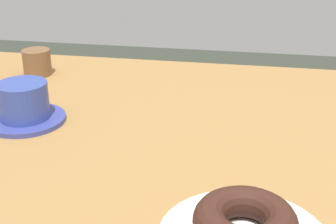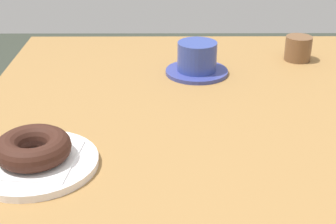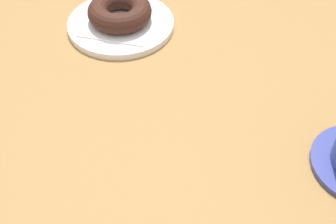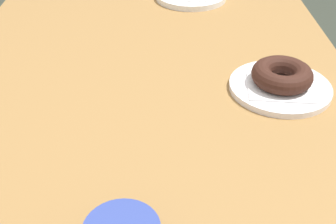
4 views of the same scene
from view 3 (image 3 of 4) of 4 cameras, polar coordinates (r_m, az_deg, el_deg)
table at (r=0.73m, az=-7.60°, el=-5.74°), size 1.27×0.82×0.71m
plate_chocolate_ring at (r=0.86m, az=-5.80°, el=10.66°), size 0.19×0.19×0.01m
napkin_chocolate_ring at (r=0.86m, az=-5.83°, el=11.06°), size 0.14×0.14×0.00m
donut_chocolate_ring at (r=0.85m, az=-5.94°, el=12.15°), size 0.11×0.11×0.04m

